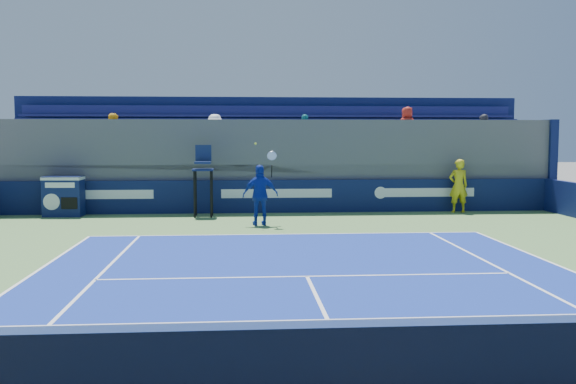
{
  "coord_description": "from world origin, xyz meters",
  "views": [
    {
      "loc": [
        -1.29,
        -6.01,
        2.79
      ],
      "look_at": [
        0.0,
        11.5,
        1.25
      ],
      "focal_mm": 40.0,
      "sensor_mm": 36.0,
      "label": 1
    }
  ],
  "objects": [
    {
      "name": "match_clock",
      "position": [
        -7.42,
        16.58,
        0.74
      ],
      "size": [
        1.36,
        0.8,
        1.4
      ],
      "color": "#0F1A4C",
      "rests_on": "ground"
    },
    {
      "name": "back_hoarding",
      "position": [
        0.0,
        17.1,
        0.6
      ],
      "size": [
        20.4,
        0.21,
        1.2
      ],
      "color": "#0B1440",
      "rests_on": "ground"
    },
    {
      "name": "stadium_seating",
      "position": [
        -0.0,
        19.14,
        1.84
      ],
      "size": [
        21.0,
        4.05,
        4.4
      ],
      "color": "#4E4E53",
      "rests_on": "ground"
    },
    {
      "name": "ball_person",
      "position": [
        6.59,
        16.65,
        0.98
      ],
      "size": [
        0.71,
        0.47,
        1.94
      ],
      "primitive_type": "imported",
      "rotation": [
        0.0,
        0.0,
        3.15
      ],
      "color": "gold",
      "rests_on": "apron"
    },
    {
      "name": "tennis_player",
      "position": [
        -0.69,
        13.81,
        0.96
      ],
      "size": [
        1.15,
        0.58,
        2.57
      ],
      "color": "#132E9F",
      "rests_on": "apron"
    },
    {
      "name": "tennis_net",
      "position": [
        0.0,
        0.0,
        0.56
      ],
      "size": [
        11.65,
        0.08,
        1.1
      ],
      "color": "black",
      "rests_on": "ground"
    },
    {
      "name": "umpire_chair",
      "position": [
        -2.58,
        16.17,
        1.53
      ],
      "size": [
        0.71,
        0.71,
        2.48
      ],
      "color": "black",
      "rests_on": "ground"
    }
  ]
}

